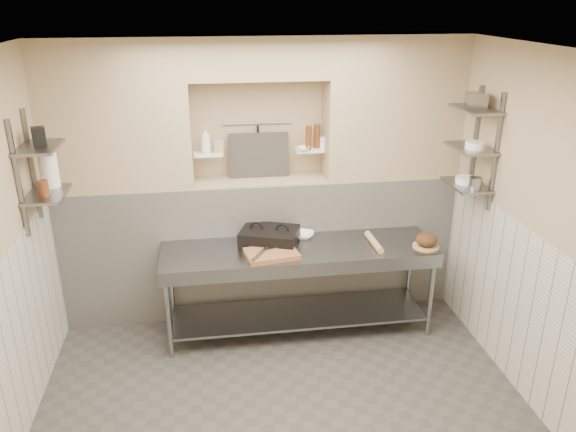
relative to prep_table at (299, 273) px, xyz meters
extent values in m
cube|color=#46423E|center=(-0.30, -1.18, -0.69)|extent=(4.00, 3.90, 0.10)
cube|color=silver|center=(-0.30, -1.18, 2.21)|extent=(4.00, 3.90, 0.10)
cube|color=tan|center=(1.75, -1.18, 0.76)|extent=(0.10, 3.90, 2.80)
cube|color=tan|center=(-0.30, 0.82, 0.76)|extent=(4.00, 0.10, 2.80)
cube|color=silver|center=(-0.30, 0.57, 0.06)|extent=(4.00, 0.40, 1.40)
cube|color=tan|center=(-0.30, 0.57, 0.77)|extent=(1.30, 0.40, 0.02)
cube|color=tan|center=(-1.63, 0.57, 1.46)|extent=(1.35, 0.40, 1.40)
cube|color=tan|center=(1.02, 0.57, 1.46)|extent=(1.35, 0.40, 1.40)
cube|color=tan|center=(-0.30, 0.57, 1.96)|extent=(1.30, 0.40, 0.40)
cube|color=silver|center=(-2.29, -1.18, 0.06)|extent=(0.02, 3.90, 1.40)
cube|color=silver|center=(1.69, -1.18, 0.06)|extent=(0.02, 3.90, 1.40)
cube|color=white|center=(-0.80, 0.57, 1.06)|extent=(0.28, 0.16, 0.02)
cube|color=white|center=(0.20, 0.57, 1.06)|extent=(0.28, 0.16, 0.02)
cylinder|color=gray|center=(-0.30, 0.74, 1.31)|extent=(0.70, 0.02, 0.02)
cylinder|color=black|center=(-0.30, 0.72, 1.14)|extent=(0.02, 0.02, 0.30)
cube|color=#383330|center=(-0.30, 0.67, 1.00)|extent=(0.60, 0.08, 0.45)
cube|color=slate|center=(-2.28, 0.07, 1.16)|extent=(0.03, 0.03, 0.95)
cube|color=slate|center=(-2.28, -0.33, 1.16)|extent=(0.03, 0.03, 0.95)
cube|color=slate|center=(-2.14, -0.13, 0.96)|extent=(0.30, 0.50, 0.02)
cube|color=slate|center=(-2.14, -0.13, 1.36)|extent=(0.30, 0.50, 0.03)
cube|color=slate|center=(1.67, 0.07, 1.21)|extent=(0.03, 0.03, 1.05)
cube|color=slate|center=(1.67, -0.33, 1.21)|extent=(0.03, 0.03, 1.05)
cube|color=slate|center=(1.54, -0.13, 0.86)|extent=(0.30, 0.50, 0.02)
cube|color=slate|center=(1.54, -0.13, 1.21)|extent=(0.30, 0.50, 0.02)
cube|color=slate|center=(1.54, -0.13, 1.56)|extent=(0.30, 0.50, 0.03)
cube|color=gray|center=(0.00, 0.02, 0.24)|extent=(2.60, 0.70, 0.04)
cube|color=gray|center=(0.00, 0.02, -0.46)|extent=(2.45, 0.60, 0.03)
cube|color=gray|center=(0.00, -0.31, 0.18)|extent=(2.60, 0.02, 0.12)
cylinder|color=gray|center=(-1.24, -0.27, -0.21)|extent=(0.04, 0.04, 0.86)
cylinder|color=gray|center=(-1.24, 0.31, -0.21)|extent=(0.04, 0.04, 0.86)
cylinder|color=gray|center=(1.24, -0.27, -0.21)|extent=(0.04, 0.04, 0.86)
cylinder|color=gray|center=(1.24, 0.31, -0.21)|extent=(0.04, 0.04, 0.86)
cube|color=black|center=(-0.27, 0.16, 0.31)|extent=(0.63, 0.55, 0.10)
cube|color=black|center=(-0.27, 0.16, 0.38)|extent=(0.63, 0.55, 0.05)
cube|color=brown|center=(-0.28, -0.12, 0.28)|extent=(0.52, 0.40, 0.04)
cube|color=gray|center=(-0.23, -0.05, 0.31)|extent=(0.26, 0.10, 0.01)
cylinder|color=gray|center=(-0.40, -0.19, 0.32)|extent=(0.16, 0.25, 0.03)
imported|color=white|center=(0.07, 0.25, 0.28)|extent=(0.28, 0.28, 0.05)
cylinder|color=tan|center=(0.72, -0.03, 0.29)|extent=(0.07, 0.42, 0.06)
cylinder|color=tan|center=(1.20, -0.15, 0.26)|extent=(0.25, 0.25, 0.01)
ellipsoid|color=#4C2D19|center=(1.20, -0.15, 0.33)|extent=(0.20, 0.20, 0.12)
imported|color=white|center=(-0.82, 0.57, 1.20)|extent=(0.12, 0.12, 0.25)
cube|color=tan|center=(-0.70, 0.56, 1.13)|extent=(0.08, 0.08, 0.13)
imported|color=white|center=(0.12, 0.51, 1.09)|extent=(0.14, 0.14, 0.04)
cylinder|color=#5A2C15|center=(0.27, 0.60, 1.19)|extent=(0.06, 0.06, 0.24)
cylinder|color=#5A2C15|center=(0.18, 0.56, 1.19)|extent=(0.06, 0.06, 0.23)
cylinder|color=white|center=(0.33, 0.59, 1.12)|extent=(0.06, 0.06, 0.11)
cylinder|color=white|center=(-2.14, 0.04, 1.12)|extent=(0.15, 0.15, 0.30)
cylinder|color=#5A2C15|center=(-2.14, -0.20, 1.04)|extent=(0.09, 0.09, 0.13)
cube|color=black|center=(-2.14, -0.10, 1.44)|extent=(0.13, 0.13, 0.14)
cylinder|color=white|center=(1.54, -0.12, 0.90)|extent=(0.19, 0.19, 0.06)
cylinder|color=gray|center=(1.54, -0.30, 0.93)|extent=(0.11, 0.11, 0.11)
cylinder|color=white|center=(1.54, -0.21, 1.25)|extent=(0.17, 0.17, 0.06)
cube|color=gray|center=(1.54, -0.12, 1.63)|extent=(0.21, 0.24, 0.13)
camera|label=1|loc=(-0.82, -4.75, 2.50)|focal=35.00mm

